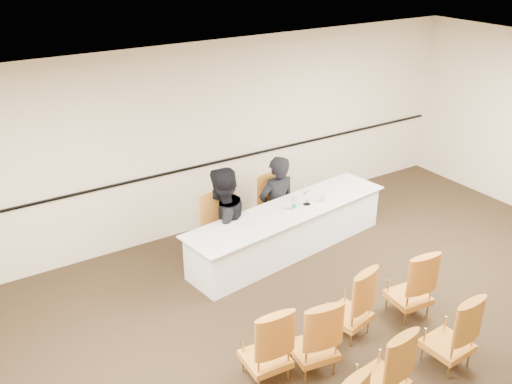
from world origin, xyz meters
The scene contains 20 objects.
floor centered at (0.00, 0.00, 0.00)m, with size 10.00×10.00×0.00m, color black.
ceiling centered at (0.00, 0.00, 3.00)m, with size 10.00×10.00×0.00m, color silver.
wall_back centered at (0.00, 4.00, 1.50)m, with size 10.00×0.04×3.00m, color #F8E1C3.
wall_rail centered at (0.00, 3.96, 1.10)m, with size 9.80×0.04×0.03m, color black.
panel_table centered at (0.76, 2.63, 0.34)m, with size 3.44×0.80×0.69m, color white, non-canonical shape.
panelist_main centered at (0.92, 3.19, 0.42)m, with size 0.66×0.43×1.80m, color black.
panelist_main_chair centered at (0.92, 3.19, 0.47)m, with size 0.50×0.50×0.95m, color #A9671E, non-canonical shape.
panelist_second centered at (-0.16, 3.04, 0.45)m, with size 0.93×0.72×1.91m, color black.
panelist_second_chair centered at (-0.16, 3.04, 0.47)m, with size 0.50×0.50×0.95m, color #A9671E, non-canonical shape.
papers centered at (1.30, 2.69, 0.69)m, with size 0.30×0.22×0.00m, color white.
microphone centered at (1.08, 2.62, 0.83)m, with size 0.10×0.20×0.28m, color black, non-canonical shape.
water_bottle centered at (0.83, 2.60, 0.81)m, with size 0.07×0.07×0.24m, color teal, non-canonical shape.
drinking_glass centered at (0.85, 2.60, 0.74)m, with size 0.06×0.06×0.10m, color silver.
coffee_cup centered at (1.36, 2.57, 0.76)m, with size 0.09×0.09×0.13m, color silver.
aud_chair_front_left centered at (-1.03, 0.55, 0.47)m, with size 0.50×0.50×0.95m, color #A9671E, non-canonical shape.
aud_chair_front_mid centered at (0.22, 0.64, 0.47)m, with size 0.50×0.50×0.95m, color #A9671E, non-canonical shape.
aud_chair_front_right centered at (1.12, 0.53, 0.47)m, with size 0.50×0.50×0.95m, color #A9671E, non-canonical shape.
aud_chair_back_mid centered at (-0.22, -0.37, 0.47)m, with size 0.50×0.50×0.95m, color #A9671E, non-canonical shape.
aud_chair_back_right centered at (0.81, -0.36, 0.47)m, with size 0.50×0.50×0.95m, color #A9671E, non-canonical shape.
aud_chair_extra centered at (-0.51, 0.39, 0.47)m, with size 0.50×0.50×0.95m, color #A9671E, non-canonical shape.
Camera 1 is at (-3.70, -3.47, 4.47)m, focal length 40.00 mm.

